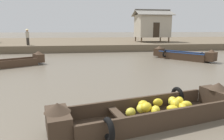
# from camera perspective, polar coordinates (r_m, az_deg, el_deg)

# --- Properties ---
(ground_plane) EXTENTS (300.00, 300.00, 0.00)m
(ground_plane) POSITION_cam_1_polar(r_m,az_deg,el_deg) (11.38, -0.05, -0.48)
(ground_plane) COLOR #665B4C
(riverbank_strip) EXTENTS (160.00, 20.00, 0.72)m
(riverbank_strip) POSITION_cam_1_polar(r_m,az_deg,el_deg) (30.87, -5.85, 7.59)
(riverbank_strip) COLOR brown
(riverbank_strip) RESTS_ON ground
(banana_boat) EXTENTS (5.10, 2.37, 0.81)m
(banana_boat) POSITION_cam_1_polar(r_m,az_deg,el_deg) (5.38, 10.88, -11.19)
(banana_boat) COLOR #3D2D21
(banana_boat) RESTS_ON ground
(fishing_skiff_distant) EXTENTS (3.51, 4.42, 0.94)m
(fishing_skiff_distant) POSITION_cam_1_polar(r_m,az_deg,el_deg) (16.86, 19.09, 3.92)
(fishing_skiff_distant) COLOR #473323
(fishing_skiff_distant) RESTS_ON ground
(cargo_boat_upstream) EXTENTS (4.61, 3.25, 0.87)m
(cargo_boat_upstream) POSITION_cam_1_polar(r_m,az_deg,el_deg) (14.29, -27.87, 1.82)
(cargo_boat_upstream) COLOR #473323
(cargo_boat_upstream) RESTS_ON ground
(stilt_house_mid_right) EXTENTS (4.65, 3.62, 4.10)m
(stilt_house_mid_right) POSITION_cam_1_polar(r_m,az_deg,el_deg) (27.48, 11.10, 12.11)
(stilt_house_mid_right) COLOR #4C3826
(stilt_house_mid_right) RESTS_ON riverbank_strip
(vendor_person) EXTENTS (0.44, 0.44, 1.66)m
(vendor_person) POSITION_cam_1_polar(r_m,az_deg,el_deg) (22.61, -22.50, 8.74)
(vendor_person) COLOR #332D28
(vendor_person) RESTS_ON riverbank_strip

